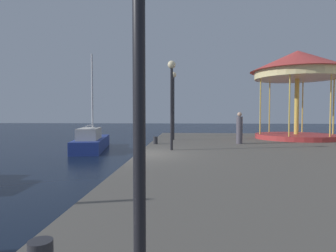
{
  "coord_description": "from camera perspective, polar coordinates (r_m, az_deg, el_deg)",
  "views": [
    {
      "loc": [
        2.02,
        -11.59,
        2.44
      ],
      "look_at": [
        0.93,
        5.53,
        1.7
      ],
      "focal_mm": 30.68,
      "sensor_mm": 36.0,
      "label": 1
    }
  ],
  "objects": [
    {
      "name": "bollard_north",
      "position": [
        15.57,
        -2.51,
        -2.85
      ],
      "size": [
        0.24,
        0.24,
        0.4
      ],
      "primitive_type": "cylinder",
      "color": "#2D2D33",
      "rests_on": "quay_dock"
    },
    {
      "name": "ground_plane",
      "position": [
        12.02,
        -6.18,
        -9.27
      ],
      "size": [
        120.0,
        120.0,
        0.0
      ],
      "primitive_type": "plane",
      "color": "black"
    },
    {
      "name": "quay_dock",
      "position": [
        12.75,
        26.39,
        -7.01
      ],
      "size": [
        13.83,
        25.49,
        0.8
      ],
      "primitive_type": "cube",
      "color": "#5B564F",
      "rests_on": "ground"
    },
    {
      "name": "lamp_post_mid_promenade",
      "position": [
        12.93,
        0.73,
        7.45
      ],
      "size": [
        0.36,
        0.36,
        4.01
      ],
      "color": "black",
      "rests_on": "quay_dock"
    },
    {
      "name": "lamp_post_far_end",
      "position": [
        18.03,
        1.09,
        6.49
      ],
      "size": [
        0.36,
        0.36,
        4.24
      ],
      "color": "black",
      "rests_on": "quay_dock"
    },
    {
      "name": "person_near_carousel",
      "position": [
        16.13,
        14.0,
        -0.57
      ],
      "size": [
        0.34,
        0.34,
        1.73
      ],
      "color": "#514C56",
      "rests_on": "quay_dock"
    },
    {
      "name": "sailboat_blue",
      "position": [
        19.95,
        -14.97,
        -2.95
      ],
      "size": [
        2.78,
        6.56,
        6.53
      ],
      "color": "navy",
      "rests_on": "ground"
    },
    {
      "name": "carousel",
      "position": [
        20.66,
        24.3,
        9.61
      ],
      "size": [
        5.95,
        5.95,
        5.72
      ],
      "color": "#B23333",
      "rests_on": "quay_dock"
    }
  ]
}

